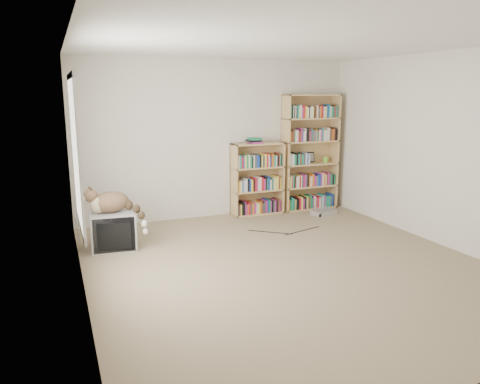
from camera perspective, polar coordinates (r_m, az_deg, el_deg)
name	(u,v)px	position (r m, az deg, el deg)	size (l,w,h in m)	color
floor	(288,266)	(5.55, 5.88, -8.94)	(4.50, 5.00, 0.01)	tan
wall_back	(217,139)	(7.52, -2.83, 6.44)	(4.50, 0.02, 2.50)	silver
wall_front	(478,211)	(3.28, 27.06, -2.13)	(4.50, 0.02, 2.50)	silver
wall_left	(77,172)	(4.63, -19.25, 2.31)	(0.02, 5.00, 2.50)	silver
wall_right	(446,150)	(6.59, 23.79, 4.66)	(0.02, 5.00, 2.50)	silver
ceiling	(293,42)	(5.21, 6.50, 17.70)	(4.50, 5.00, 0.02)	white
window	(76,154)	(4.81, -19.36, 4.44)	(0.02, 1.22, 1.52)	white
crt_tv	(113,230)	(6.28, -15.19, -4.49)	(0.59, 0.55, 0.48)	#9D9EA0
cat	(115,205)	(6.15, -15.02, -1.53)	(0.76, 0.53, 0.59)	#372516
bookcase_tall	(309,156)	(8.10, 8.46, 4.40)	(0.98, 0.30, 1.95)	tan
bookcase_short	(257,182)	(7.72, 2.09, 1.26)	(0.86, 0.30, 1.18)	tan
book_stack	(254,141)	(7.56, 1.78, 6.28)	(0.21, 0.27, 0.09)	red
green_mug	(325,159)	(8.25, 10.36, 3.92)	(0.09, 0.09, 0.10)	#78C438
framed_print	(311,157)	(8.21, 8.61, 4.23)	(0.13, 0.01, 0.18)	black
dvd_player	(324,212)	(7.85, 10.15, -2.45)	(0.37, 0.27, 0.08)	silver
wall_outlet	(76,221)	(6.56, -19.40, -3.32)	(0.01, 0.08, 0.13)	silver
floor_cables	(267,234)	(6.69, 3.33, -5.18)	(1.20, 0.70, 0.01)	black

